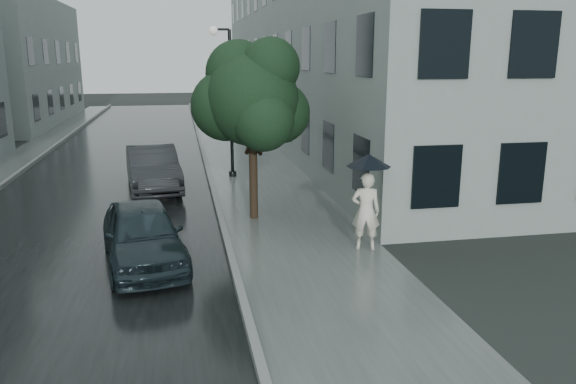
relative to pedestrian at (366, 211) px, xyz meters
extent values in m
plane|color=black|center=(-1.53, -1.30, -0.91)|extent=(120.00, 120.00, 0.00)
cube|color=slate|center=(-1.28, 10.70, -0.90)|extent=(3.50, 60.00, 0.01)
cube|color=slate|center=(-3.11, 10.70, -0.83)|extent=(0.15, 60.00, 0.15)
cube|color=black|center=(-6.61, 10.70, -0.90)|extent=(6.85, 60.00, 0.00)
cube|color=slate|center=(-10.11, 10.70, -0.83)|extent=(0.15, 60.00, 0.15)
cube|color=gray|center=(3.97, 18.20, 3.59)|extent=(7.00, 36.00, 9.00)
cube|color=black|center=(0.49, 18.20, 3.59)|extent=(0.08, 32.40, 7.20)
cube|color=gray|center=(-15.33, 28.70, 3.09)|extent=(7.00, 18.00, 8.00)
cube|color=black|center=(-11.85, 28.70, 3.09)|extent=(0.08, 16.20, 6.40)
imported|color=silver|center=(0.00, 0.00, 0.00)|extent=(0.74, 0.58, 1.80)
cylinder|color=black|center=(0.01, -0.05, 0.57)|extent=(0.02, 0.02, 0.94)
cone|color=black|center=(0.01, -0.05, 1.19)|extent=(1.05, 1.05, 0.28)
cylinder|color=black|center=(0.01, -0.05, 1.35)|extent=(0.02, 0.02, 0.08)
cylinder|color=black|center=(0.01, -0.05, 0.07)|extent=(0.03, 0.03, 0.06)
cylinder|color=#332619|center=(-2.18, 3.05, 0.24)|extent=(0.23, 0.23, 2.29)
sphere|color=#1B3B1F|center=(-2.18, 3.05, 2.33)|extent=(2.45, 2.45, 2.45)
sphere|color=#1B3B1F|center=(-1.42, 3.33, 1.95)|extent=(1.69, 1.69, 1.69)
sphere|color=#1B3B1F|center=(-2.84, 3.43, 2.14)|extent=(1.89, 1.89, 1.89)
sphere|color=#1B3B1F|center=(-1.99, 2.39, 1.85)|extent=(1.59, 1.59, 1.59)
sphere|color=#1B3B1F|center=(-2.46, 3.61, 2.99)|extent=(1.79, 1.79, 1.79)
sphere|color=#1B3B1F|center=(-1.71, 2.87, 3.17)|extent=(1.52, 1.52, 1.52)
cylinder|color=black|center=(-2.23, 8.65, 1.72)|extent=(0.12, 0.12, 5.26)
cylinder|color=black|center=(-2.23, 8.65, -0.81)|extent=(0.28, 0.28, 0.20)
cylinder|color=black|center=(-2.48, 8.70, 4.35)|extent=(0.51, 0.18, 0.08)
sphere|color=silver|center=(-2.77, 8.76, 4.30)|extent=(0.32, 0.32, 0.32)
imported|color=#1A282D|center=(-4.96, -0.02, -0.24)|extent=(2.17, 4.09, 1.33)
imported|color=#232629|center=(-5.03, 7.05, -0.17)|extent=(2.08, 4.57, 1.45)
camera|label=1|loc=(-4.08, -11.76, 3.44)|focal=35.00mm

